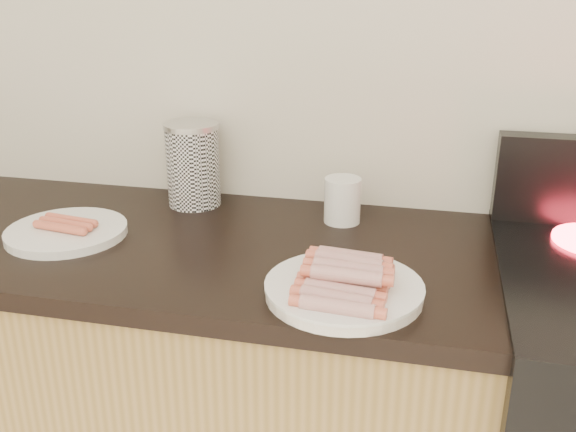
% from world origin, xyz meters
% --- Properties ---
extents(wall_back, '(4.00, 0.04, 2.60)m').
position_xyz_m(wall_back, '(0.00, 2.00, 1.30)').
color(wall_back, silver).
rests_on(wall_back, ground).
extents(cabinet_base, '(2.20, 0.59, 0.86)m').
position_xyz_m(cabinet_base, '(-0.70, 1.69, 0.43)').
color(cabinet_base, olive).
rests_on(cabinet_base, floor).
extents(counter_slab, '(2.20, 0.62, 0.04)m').
position_xyz_m(counter_slab, '(-0.70, 1.69, 0.88)').
color(counter_slab, black).
rests_on(counter_slab, cabinet_base).
extents(main_plate, '(0.37, 0.37, 0.02)m').
position_xyz_m(main_plate, '(0.12, 1.51, 0.91)').
color(main_plate, white).
rests_on(main_plate, counter_slab).
extents(side_plate, '(0.32, 0.32, 0.02)m').
position_xyz_m(side_plate, '(-0.52, 1.65, 0.91)').
color(side_plate, white).
rests_on(side_plate, counter_slab).
extents(hotdog_pile, '(0.13, 0.25, 0.05)m').
position_xyz_m(hotdog_pile, '(0.12, 1.51, 0.94)').
color(hotdog_pile, maroon).
rests_on(hotdog_pile, main_plate).
extents(plain_sausages, '(0.13, 0.08, 0.02)m').
position_xyz_m(plain_sausages, '(-0.52, 1.65, 0.93)').
color(plain_sausages, '#CE6D47').
rests_on(plain_sausages, side_plate).
extents(canister, '(0.13, 0.13, 0.21)m').
position_xyz_m(canister, '(-0.32, 1.91, 1.00)').
color(canister, white).
rests_on(canister, counter_slab).
extents(mug, '(0.09, 0.09, 0.11)m').
position_xyz_m(mug, '(0.06, 1.87, 0.95)').
color(mug, white).
rests_on(mug, counter_slab).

